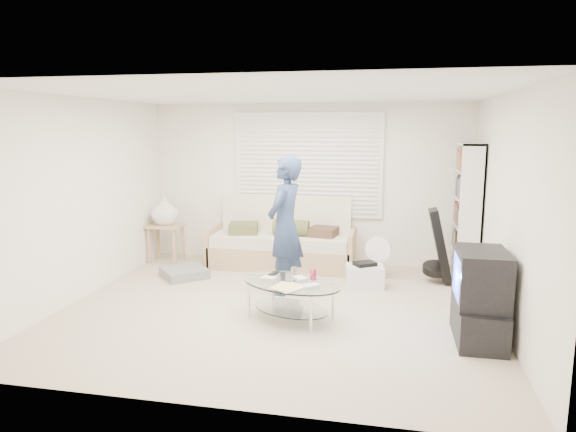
% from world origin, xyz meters
% --- Properties ---
extents(ground, '(5.00, 5.00, 0.00)m').
position_xyz_m(ground, '(0.00, 0.00, 0.00)').
color(ground, '#C4B098').
rests_on(ground, ground).
extents(room_shell, '(5.02, 4.52, 2.51)m').
position_xyz_m(room_shell, '(0.00, 0.48, 1.63)').
color(room_shell, white).
rests_on(room_shell, ground).
extents(window_blinds, '(2.32, 0.08, 1.62)m').
position_xyz_m(window_blinds, '(0.00, 2.20, 1.55)').
color(window_blinds, silver).
rests_on(window_blinds, ground).
extents(futon_sofa, '(2.22, 0.89, 1.08)m').
position_xyz_m(futon_sofa, '(-0.34, 1.88, 0.36)').
color(futon_sofa, tan).
rests_on(futon_sofa, ground).
extents(grey_floor_pillow, '(0.81, 0.81, 0.13)m').
position_xyz_m(grey_floor_pillow, '(-1.59, 0.99, 0.07)').
color(grey_floor_pillow, gray).
rests_on(grey_floor_pillow, ground).
extents(side_table, '(0.53, 0.43, 1.06)m').
position_xyz_m(side_table, '(-2.22, 1.76, 0.78)').
color(side_table, tan).
rests_on(side_table, ground).
extents(bookshelf, '(0.30, 0.81, 1.92)m').
position_xyz_m(bookshelf, '(2.32, 1.68, 0.96)').
color(bookshelf, white).
rests_on(bookshelf, ground).
extents(guitar_case, '(0.40, 0.38, 1.01)m').
position_xyz_m(guitar_case, '(1.97, 1.46, 0.45)').
color(guitar_case, black).
rests_on(guitar_case, ground).
extents(floor_fan, '(0.38, 0.25, 0.61)m').
position_xyz_m(floor_fan, '(1.13, 1.50, 0.36)').
color(floor_fan, white).
rests_on(floor_fan, ground).
extents(storage_bin, '(0.54, 0.42, 0.35)m').
position_xyz_m(storage_bin, '(0.98, 1.04, 0.16)').
color(storage_bin, white).
rests_on(storage_bin, ground).
extents(tv_unit, '(0.48, 0.86, 0.93)m').
position_xyz_m(tv_unit, '(2.20, -0.51, 0.45)').
color(tv_unit, black).
rests_on(tv_unit, ground).
extents(coffee_table, '(1.39, 1.15, 0.56)m').
position_xyz_m(coffee_table, '(0.24, -0.33, 0.36)').
color(coffee_table, silver).
rests_on(coffee_table, ground).
extents(standing_person, '(0.56, 0.73, 1.78)m').
position_xyz_m(standing_person, '(-0.03, 0.62, 0.89)').
color(standing_person, navy).
rests_on(standing_person, ground).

